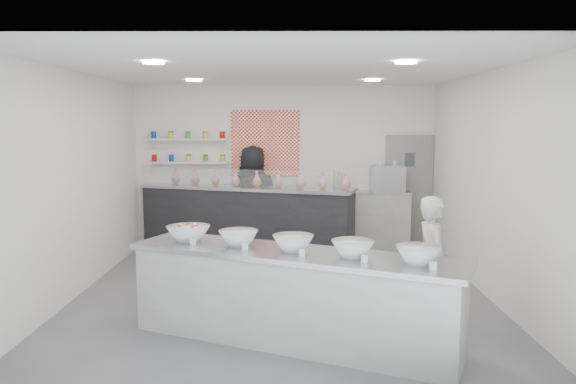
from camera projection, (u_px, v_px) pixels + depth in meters
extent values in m
plane|color=#515156|center=(282.00, 296.00, 7.56)|extent=(6.00, 6.00, 0.00)
plane|color=white|center=(281.00, 69.00, 7.20)|extent=(6.00, 6.00, 0.00)
plane|color=white|center=(284.00, 167.00, 10.36)|extent=(5.50, 0.00, 5.50)
plane|color=white|center=(73.00, 185.00, 7.40)|extent=(0.00, 6.00, 6.00)
plane|color=white|center=(491.00, 185.00, 7.36)|extent=(0.00, 6.00, 6.00)
cube|color=gray|center=(409.00, 192.00, 10.37)|extent=(0.88, 0.04, 2.10)
cube|color=red|center=(265.00, 143.00, 10.28)|extent=(1.25, 0.03, 1.20)
cube|color=silver|center=(189.00, 162.00, 10.26)|extent=(1.45, 0.22, 0.04)
cube|color=silver|center=(188.00, 139.00, 10.21)|extent=(1.45, 0.22, 0.04)
cylinder|color=white|center=(154.00, 63.00, 6.22)|extent=(0.24, 0.24, 0.02)
cylinder|color=white|center=(406.00, 62.00, 6.20)|extent=(0.24, 0.24, 0.02)
cylinder|color=white|center=(194.00, 80.00, 8.80)|extent=(0.24, 0.24, 0.02)
cylinder|color=white|center=(372.00, 80.00, 8.78)|extent=(0.24, 0.24, 0.02)
cube|color=#9B9B97|center=(293.00, 297.00, 5.92)|extent=(3.62, 2.19, 0.98)
cube|color=black|center=(247.00, 219.00, 10.04)|extent=(3.91, 1.82, 1.20)
cube|color=white|center=(239.00, 179.00, 9.63)|extent=(3.65, 1.14, 0.33)
cube|color=#9B9B97|center=(369.00, 221.00, 10.25)|extent=(1.46, 0.46, 1.08)
cube|color=#93969E|center=(387.00, 179.00, 10.15)|extent=(0.60, 0.41, 0.46)
imported|color=silver|center=(432.00, 262.00, 6.32)|extent=(0.41, 0.58, 1.51)
imported|color=black|center=(246.00, 207.00, 10.27)|extent=(0.86, 0.72, 1.58)
imported|color=black|center=(253.00, 198.00, 10.25)|extent=(0.95, 0.64, 1.92)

